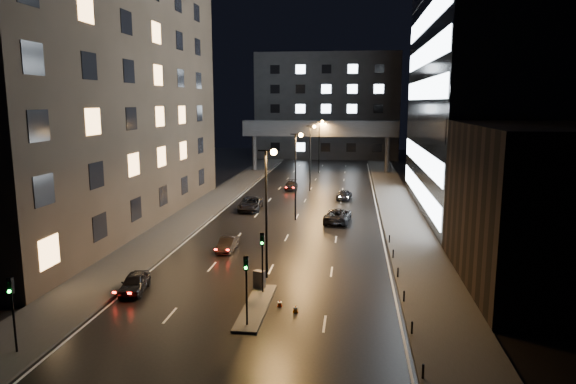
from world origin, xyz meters
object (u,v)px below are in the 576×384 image
object	(u,v)px
car_toward_a	(338,215)
car_toward_b	(344,195)
car_away_b	(227,244)
car_away_a	(135,283)
car_away_c	(250,204)
car_away_d	(291,186)
utility_cabinet	(259,279)

from	to	relation	value
car_toward_a	car_toward_b	size ratio (longest dim) A/B	1.28
car_toward_a	car_away_b	bearing A→B (deg)	58.49
car_away_a	car_toward_b	xyz separation A→B (m)	(14.38, 38.04, -0.02)
car_away_a	car_away_c	size ratio (longest dim) A/B	0.69
car_toward_a	car_away_d	bearing A→B (deg)	-63.55
car_away_c	car_toward_a	distance (m)	12.43
car_away_b	car_away_a	bearing A→B (deg)	-110.41
car_away_d	car_toward_a	distance (m)	22.49
car_away_c	car_toward_a	size ratio (longest dim) A/B	1.00
car_away_c	utility_cabinet	bearing A→B (deg)	-80.52
car_away_c	car_toward_b	xyz separation A→B (m)	(11.70, 9.01, -0.15)
car_away_c	utility_cabinet	world-z (taller)	car_away_c
car_toward_a	car_toward_b	distance (m)	14.27
utility_cabinet	car_toward_a	bearing A→B (deg)	95.12
car_away_b	car_away_c	size ratio (longest dim) A/B	0.66
utility_cabinet	car_away_a	bearing A→B (deg)	-151.82
car_toward_a	utility_cabinet	size ratio (longest dim) A/B	4.53
car_away_b	car_toward_b	bearing A→B (deg)	69.68
car_away_d	car_toward_a	world-z (taller)	car_toward_a
car_away_b	utility_cabinet	distance (m)	10.51
car_away_a	car_toward_a	world-z (taller)	car_toward_a
car_away_a	car_away_b	bearing A→B (deg)	61.34
car_away_d	car_away_b	bearing A→B (deg)	-97.22
car_away_a	car_away_b	xyz separation A→B (m)	(4.17, 10.99, -0.05)
car_away_a	car_toward_b	world-z (taller)	car_away_a
car_away_a	utility_cabinet	world-z (taller)	utility_cabinet
car_away_b	utility_cabinet	size ratio (longest dim) A/B	3.00
car_away_b	car_away_d	size ratio (longest dim) A/B	0.82
car_away_b	car_toward_b	size ratio (longest dim) A/B	0.85
car_away_a	car_away_d	distance (m)	45.24
car_toward_b	utility_cabinet	distance (m)	36.84
car_away_a	car_away_d	xyz separation A→B (m)	(6.04, 44.84, -0.01)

